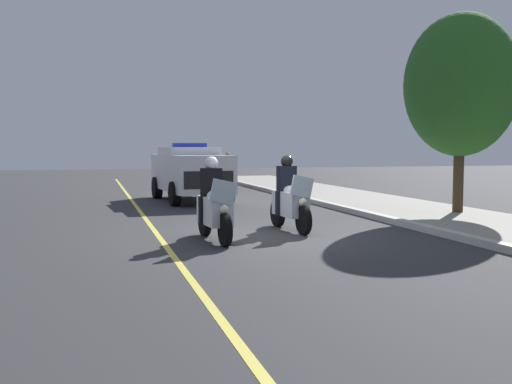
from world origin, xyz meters
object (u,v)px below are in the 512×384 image
Objects in this scene: police_motorcycle_lead_left at (214,207)px; cyclist_background at (228,171)px; tree_mid_block at (461,85)px; police_suv at (190,171)px; police_motorcycle_lead_right at (290,200)px.

cyclist_background is (-14.44, 3.55, 0.14)m from police_motorcycle_lead_left.
cyclist_background is at bearing -161.83° from tree_mid_block.
police_suv is 6.08m from cyclist_background.
police_motorcycle_lead_right is at bearing 116.91° from police_motorcycle_lead_left.
police_motorcycle_lead_right is at bearing -6.70° from cyclist_background.
tree_mid_block is (-1.56, 5.48, 2.91)m from police_motorcycle_lead_right.
police_suv reaches higher than police_motorcycle_lead_left.
police_motorcycle_lead_right is 1.22× the size of cyclist_background.
police_suv is 9.45m from tree_mid_block.
police_motorcycle_lead_left is at bearing -71.04° from tree_mid_block.
police_motorcycle_lead_right is 6.39m from tree_mid_block.
tree_mid_block reaches higher than cyclist_background.
police_motorcycle_lead_right is 0.43× the size of police_suv.
police_suv reaches higher than cyclist_background.
police_motorcycle_lead_right is 8.01m from police_suv.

